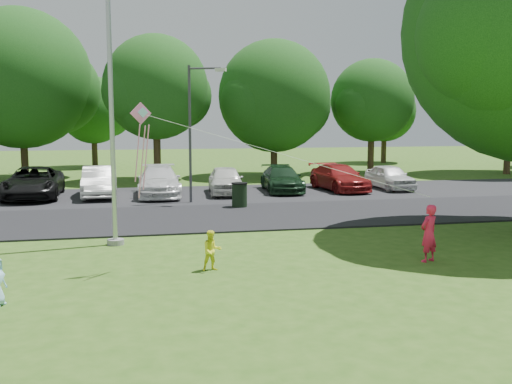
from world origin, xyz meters
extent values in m
plane|color=#2E5416|center=(0.00, 0.00, 0.00)|extent=(120.00, 120.00, 0.00)
cube|color=black|center=(0.00, 9.00, 0.03)|extent=(60.00, 6.00, 0.06)
cube|color=black|center=(0.00, 15.50, 0.03)|extent=(42.00, 7.00, 0.06)
cylinder|color=#B7BABF|center=(-3.50, 5.00, 5.00)|extent=(0.14, 0.14, 10.00)
cylinder|color=gray|center=(-3.50, 5.00, 0.08)|extent=(0.50, 0.50, 0.16)
cylinder|color=#3F3F44|center=(-0.50, 12.90, 3.02)|extent=(0.12, 0.12, 6.03)
cylinder|color=#3F3F44|center=(0.14, 12.63, 5.88)|extent=(1.33, 0.62, 0.08)
cube|color=silver|center=(0.79, 12.36, 5.81)|extent=(0.50, 0.38, 0.14)
cylinder|color=black|center=(1.37, 11.17, 0.51)|extent=(0.64, 0.64, 1.02)
cylinder|color=black|center=(1.37, 11.17, 1.05)|extent=(0.68, 0.68, 0.06)
sphere|color=#113B10|center=(7.38, 2.95, 6.17)|extent=(4.44, 4.44, 4.44)
cylinder|color=#332316|center=(-9.60, 25.24, 1.60)|extent=(0.44, 0.44, 3.19)
sphere|color=#113B10|center=(-9.60, 25.24, 6.17)|extent=(8.50, 8.50, 8.50)
sphere|color=#113B10|center=(-7.68, 26.09, 5.53)|extent=(5.53, 5.53, 5.53)
cylinder|color=#332316|center=(-1.58, 22.90, 1.71)|extent=(0.44, 0.44, 3.43)
sphere|color=#113B10|center=(-1.58, 22.90, 5.62)|extent=(6.27, 6.27, 6.27)
sphere|color=#113B10|center=(-0.17, 23.53, 5.15)|extent=(4.07, 4.07, 4.07)
sphere|color=#113B10|center=(-2.84, 22.12, 5.31)|extent=(3.76, 3.76, 3.76)
cylinder|color=#332316|center=(6.03, 24.17, 1.33)|extent=(0.44, 0.44, 2.66)
sphere|color=#113B10|center=(6.03, 24.17, 5.20)|extent=(7.27, 7.27, 7.27)
sphere|color=#113B10|center=(7.66, 24.89, 4.66)|extent=(4.72, 4.72, 4.72)
sphere|color=#113B10|center=(4.57, 23.26, 4.84)|extent=(4.36, 4.36, 4.36)
cylinder|color=#332316|center=(13.12, 24.89, 1.51)|extent=(0.44, 0.44, 3.02)
sphere|color=#113B10|center=(13.12, 24.89, 5.00)|extent=(5.67, 5.67, 5.67)
sphere|color=#113B10|center=(14.39, 25.46, 4.58)|extent=(3.68, 3.68, 3.68)
sphere|color=#113B10|center=(11.98, 24.18, 4.72)|extent=(3.40, 3.40, 3.40)
cylinder|color=#332316|center=(21.92, 22.25, 1.71)|extent=(0.44, 0.44, 3.42)
sphere|color=#113B10|center=(21.92, 22.25, 6.49)|extent=(8.77, 8.77, 8.77)
sphere|color=#113B10|center=(20.17, 21.15, 6.06)|extent=(5.26, 5.26, 5.26)
cylinder|color=#332316|center=(-6.00, 34.00, 1.30)|extent=(0.44, 0.44, 2.60)
sphere|color=#113B10|center=(-6.00, 34.00, 4.42)|extent=(5.20, 5.20, 5.20)
sphere|color=#113B10|center=(-4.83, 34.52, 4.03)|extent=(3.38, 3.38, 3.38)
sphere|color=#113B10|center=(-7.04, 33.35, 4.16)|extent=(3.12, 3.12, 3.12)
cylinder|color=#332316|center=(18.00, 33.50, 1.30)|extent=(0.44, 0.44, 2.60)
sphere|color=#113B10|center=(18.00, 33.50, 4.42)|extent=(5.20, 5.20, 5.20)
sphere|color=#113B10|center=(19.17, 34.02, 4.03)|extent=(3.38, 3.38, 3.38)
sphere|color=#113B10|center=(16.96, 32.85, 4.16)|extent=(3.12, 3.12, 3.12)
imported|color=black|center=(-7.55, 15.78, 0.79)|extent=(2.56, 5.30, 1.45)
imported|color=silver|center=(-4.56, 15.58, 0.78)|extent=(1.64, 4.42, 1.44)
imported|color=silver|center=(-1.79, 15.32, 0.77)|extent=(2.09, 4.91, 1.41)
imported|color=silver|center=(1.44, 15.35, 0.75)|extent=(1.97, 4.16, 1.38)
imported|color=black|center=(4.39, 15.75, 0.70)|extent=(2.13, 4.52, 1.27)
imported|color=maroon|center=(7.43, 15.65, 0.72)|extent=(2.31, 4.73, 1.32)
imported|color=silver|center=(10.22, 15.59, 0.70)|extent=(1.60, 3.81, 1.29)
imported|color=#F32049|center=(4.60, 1.20, 0.76)|extent=(0.65, 0.55, 1.51)
imported|color=#F9F927|center=(-1.07, 1.49, 0.50)|extent=(0.53, 0.44, 1.01)
cube|color=pink|center=(-2.70, 1.81, 3.85)|extent=(0.51, 0.20, 0.52)
cube|color=#8CC6E5|center=(-2.65, 1.78, 3.87)|extent=(0.25, 0.11, 0.25)
cylinder|color=white|center=(0.95, 1.51, 2.78)|extent=(7.30, 0.62, 2.15)
cylinder|color=pink|center=(-2.80, 1.81, 2.90)|extent=(0.18, 0.23, 1.40)
cylinder|color=pink|center=(-2.60, 1.86, 2.79)|extent=(0.20, 0.37, 1.60)
cylinder|color=pink|center=(-2.70, 1.73, 2.68)|extent=(0.22, 0.54, 1.78)
camera|label=1|loc=(-2.83, -12.16, 3.71)|focal=40.00mm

